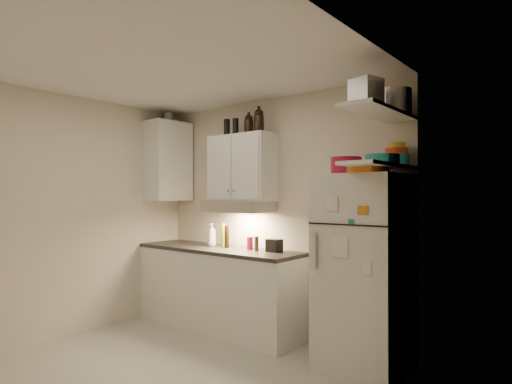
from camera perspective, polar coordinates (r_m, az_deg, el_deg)
The scene contains 36 objects.
floor at distance 3.99m, azimuth -11.95°, elevation -22.96°, with size 3.20×3.00×0.02m, color beige.
ceiling at distance 3.84m, azimuth -11.89°, elevation 16.08°, with size 3.20×3.00×0.02m, color white.
back_wall at distance 4.79m, azimuth 2.27°, elevation -3.05°, with size 3.20×0.02×2.60m, color beige.
left_wall at distance 5.04m, azimuth -23.56°, elevation -2.88°, with size 0.02×3.00×2.60m, color beige.
right_wall at distance 2.65m, azimuth 10.75°, elevation -5.17°, with size 0.02×3.00×2.60m, color beige.
base_cabinet at distance 5.02m, azimuth -5.08°, elevation -12.84°, with size 2.10×0.60×0.88m, color white.
countertop at distance 4.94m, azimuth -5.08°, elevation -7.62°, with size 2.10×0.62×0.04m, color #2E2927.
upper_cabinet at distance 4.84m, azimuth -1.83°, elevation 3.20°, with size 0.80×0.33×0.75m, color white.
side_cabinet at distance 5.57m, azimuth -11.64°, elevation 4.02°, with size 0.33×0.55×1.00m, color white.
range_hood at distance 4.79m, azimuth -2.34°, elevation -1.97°, with size 0.76×0.46×0.12m, color silver.
fridge at distance 3.90m, azimuth 14.21°, elevation -10.30°, with size 0.70×0.68×1.70m, color silver.
shelf_hi at distance 3.70m, azimuth 16.15°, elevation 10.20°, with size 0.30×0.95×0.03m, color white.
shelf_lo at distance 3.64m, azimuth 16.16°, elevation 3.38°, with size 0.30×0.95×0.03m, color white.
knife_strip at distance 4.38m, azimuth 9.44°, elevation -3.02°, with size 0.42×0.02×0.03m, color black.
dutch_oven at distance 3.90m, azimuth 11.92°, elevation 3.40°, with size 0.27×0.27×0.16m, color #A61337.
book_stack at distance 3.55m, azimuth 14.74°, elevation 3.26°, with size 0.22×0.28×0.09m, color #C36C18.
spice_jar at distance 3.69m, azimuth 15.20°, elevation 3.28°, with size 0.07×0.07×0.11m, color silver.
stock_pot at distance 3.96m, azimuth 17.91°, elevation 11.30°, with size 0.30×0.30×0.21m, color silver.
tin_a at distance 3.62m, azimuth 14.28°, elevation 12.45°, with size 0.22×0.20×0.22m, color #AAAAAD.
tin_b at distance 3.47m, azimuth 14.46°, elevation 12.82°, with size 0.20×0.20×0.20m, color #AAAAAD.
bowl_teal at distance 3.93m, azimuth 17.97°, elevation 4.04°, with size 0.24×0.24×0.10m, color #167B7D.
bowl_orange at distance 3.97m, azimuth 18.21°, elevation 5.13°, with size 0.20×0.20×0.06m, color red.
bowl_yellow at distance 3.97m, azimuth 18.21°, elevation 5.91°, with size 0.15×0.15×0.05m, color gold.
plates at distance 3.55m, azimuth 16.50°, elevation 4.27°, with size 0.27×0.27×0.07m, color #167B7D.
growler_a at distance 4.91m, azimuth -0.98°, elevation 8.97°, with size 0.10×0.10×0.24m, color black, non-canonical shape.
growler_b at distance 4.72m, azimuth 0.38°, elevation 9.50°, with size 0.11×0.11×0.27m, color black, non-canonical shape.
thermos_a at distance 4.96m, azimuth -2.74°, elevation 8.63°, with size 0.07×0.07×0.20m, color black.
thermos_b at distance 5.06m, azimuth -3.90°, elevation 8.49°, with size 0.07×0.07×0.21m, color black.
side_jar at distance 5.72m, azimuth -11.64°, elevation 9.64°, with size 0.10×0.10×0.14m, color silver.
soap_bottle at distance 5.07m, azimuth -5.92°, elevation -5.52°, with size 0.11×0.12×0.30m, color white.
pepper_mill at distance 4.63m, azimuth 0.06°, elevation -6.89°, with size 0.05×0.05×0.16m, color brown.
oil_bottle at distance 5.03m, azimuth -4.46°, elevation -5.71°, with size 0.05×0.05×0.27m, color olive.
vinegar_bottle at distance 4.90m, azimuth -3.90°, elevation -5.97°, with size 0.05×0.05×0.25m, color black.
clear_bottle at distance 4.91m, azimuth -2.42°, elevation -6.40°, with size 0.06×0.06×0.18m, color silver.
red_jar at distance 4.73m, azimuth -0.82°, elevation -6.85°, with size 0.07×0.07×0.14m, color #A61337.
caddy at distance 4.55m, azimuth 2.43°, elevation -7.14°, with size 0.16×0.11×0.13m, color black.
Camera 1 is at (2.86, -2.32, 1.52)m, focal length 30.00 mm.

